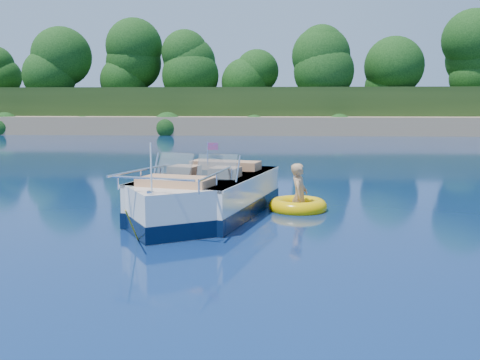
# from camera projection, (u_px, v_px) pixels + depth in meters

# --- Properties ---
(ground) EXTENTS (160.00, 160.00, 0.00)m
(ground) POSITION_uv_depth(u_px,v_px,m) (178.00, 249.00, 9.47)
(ground) COLOR #0A1A49
(ground) RESTS_ON ground
(shoreline) EXTENTS (170.00, 59.00, 6.00)m
(shoreline) POSITION_uv_depth(u_px,v_px,m) (261.00, 116.00, 72.35)
(shoreline) COLOR tan
(shoreline) RESTS_ON ground
(treeline) EXTENTS (150.00, 7.12, 8.19)m
(treeline) POSITION_uv_depth(u_px,v_px,m) (256.00, 71.00, 49.22)
(treeline) COLOR #321F10
(treeline) RESTS_ON ground
(motorboat) EXTENTS (3.28, 6.20, 2.11)m
(motorboat) POSITION_uv_depth(u_px,v_px,m) (202.00, 199.00, 12.14)
(motorboat) COLOR white
(motorboat) RESTS_ON ground
(tow_tube) EXTENTS (1.43, 1.43, 0.37)m
(tow_tube) POSITION_uv_depth(u_px,v_px,m) (298.00, 206.00, 12.97)
(tow_tube) COLOR #FBC304
(tow_tube) RESTS_ON ground
(boy) EXTENTS (0.53, 0.94, 1.74)m
(boy) POSITION_uv_depth(u_px,v_px,m) (299.00, 210.00, 12.99)
(boy) COLOR tan
(boy) RESTS_ON ground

